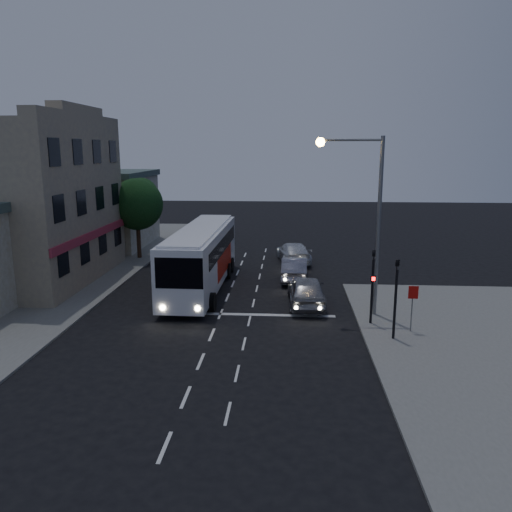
# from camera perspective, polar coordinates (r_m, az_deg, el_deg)

# --- Properties ---
(ground) EXTENTS (120.00, 120.00, 0.00)m
(ground) POSITION_cam_1_polar(r_m,az_deg,el_deg) (24.58, -4.72, -8.12)
(ground) COLOR black
(sidewalk_far) EXTENTS (12.00, 50.00, 0.12)m
(sidewalk_far) POSITION_cam_1_polar(r_m,az_deg,el_deg) (35.94, -23.74, -2.48)
(sidewalk_far) COLOR slate
(sidewalk_far) RESTS_ON ground
(road_markings) EXTENTS (8.00, 30.55, 0.01)m
(road_markings) POSITION_cam_1_polar(r_m,az_deg,el_deg) (27.54, -1.05, -5.81)
(road_markings) COLOR silver
(road_markings) RESTS_ON ground
(tour_bus) EXTENTS (2.98, 12.53, 3.83)m
(tour_bus) POSITION_cam_1_polar(r_m,az_deg,el_deg) (30.69, -6.29, -0.01)
(tour_bus) COLOR white
(tour_bus) RESTS_ON ground
(car_suv) EXTENTS (2.11, 4.95, 1.67)m
(car_suv) POSITION_cam_1_polar(r_m,az_deg,el_deg) (27.70, 5.78, -3.98)
(car_suv) COLOR gray
(car_suv) RESTS_ON ground
(car_sedan_a) EXTENTS (1.73, 4.67, 1.53)m
(car_sedan_a) POSITION_cam_1_polar(r_m,az_deg,el_deg) (32.95, 4.40, -1.47)
(car_sedan_a) COLOR gray
(car_sedan_a) RESTS_ON ground
(car_sedan_b) EXTENTS (2.92, 5.48, 1.51)m
(car_sedan_b) POSITION_cam_1_polar(r_m,az_deg,el_deg) (38.17, 4.30, 0.41)
(car_sedan_b) COLOR silver
(car_sedan_b) RESTS_ON ground
(traffic_signal_main) EXTENTS (0.25, 0.35, 4.10)m
(traffic_signal_main) POSITION_cam_1_polar(r_m,az_deg,el_deg) (24.69, 13.20, -2.43)
(traffic_signal_main) COLOR black
(traffic_signal_main) RESTS_ON sidewalk_near
(traffic_signal_side) EXTENTS (0.18, 0.15, 4.10)m
(traffic_signal_side) POSITION_cam_1_polar(r_m,az_deg,el_deg) (22.94, 15.72, -3.67)
(traffic_signal_side) COLOR black
(traffic_signal_side) RESTS_ON sidewalk_near
(regulatory_sign) EXTENTS (0.45, 0.12, 2.20)m
(regulatory_sign) POSITION_cam_1_polar(r_m,az_deg,el_deg) (24.29, 17.46, -4.93)
(regulatory_sign) COLOR slate
(regulatory_sign) RESTS_ON sidewalk_near
(streetlight) EXTENTS (3.32, 0.44, 9.00)m
(streetlight) POSITION_cam_1_polar(r_m,az_deg,el_deg) (25.44, 12.48, 5.63)
(streetlight) COLOR slate
(streetlight) RESTS_ON sidewalk_near
(main_building) EXTENTS (10.12, 12.00, 11.00)m
(main_building) POSITION_cam_1_polar(r_m,az_deg,el_deg) (35.56, -25.81, 5.55)
(main_building) COLOR gray
(main_building) RESTS_ON sidewalk_far
(low_building_north) EXTENTS (9.40, 9.40, 6.50)m
(low_building_north) POSITION_cam_1_polar(r_m,az_deg,el_deg) (46.33, -17.89, 5.23)
(low_building_north) COLOR gray
(low_building_north) RESTS_ON sidewalk_far
(street_tree) EXTENTS (4.00, 4.00, 6.20)m
(street_tree) POSITION_cam_1_polar(r_m,az_deg,el_deg) (39.79, -13.46, 6.04)
(street_tree) COLOR black
(street_tree) RESTS_ON sidewalk_far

